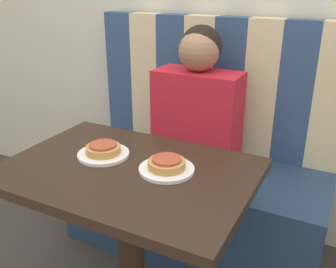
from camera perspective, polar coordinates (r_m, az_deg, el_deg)
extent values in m
cube|color=navy|center=(2.00, 4.04, -10.56)|extent=(1.29, 0.56, 0.49)
cube|color=navy|center=(2.22, -6.77, 9.13)|extent=(0.16, 0.09, 0.68)
cube|color=beige|center=(2.13, -3.11, 8.74)|extent=(0.16, 0.09, 0.68)
cube|color=navy|center=(2.06, 0.82, 8.27)|extent=(0.16, 0.09, 0.68)
cube|color=beige|center=(1.99, 5.01, 7.74)|extent=(0.16, 0.09, 0.68)
cube|color=navy|center=(1.94, 9.44, 7.12)|extent=(0.16, 0.09, 0.68)
cube|color=beige|center=(1.90, 14.08, 6.44)|extent=(0.16, 0.09, 0.68)
cube|color=navy|center=(1.87, 18.88, 5.68)|extent=(0.16, 0.09, 0.68)
cube|color=beige|center=(1.86, 23.76, 4.86)|extent=(0.16, 0.09, 0.68)
cube|color=black|center=(1.30, -6.16, -5.82)|extent=(0.85, 0.60, 0.03)
cylinder|color=black|center=(1.51, -5.56, -18.30)|extent=(0.10, 0.10, 0.70)
cube|color=red|center=(1.79, 4.44, 2.33)|extent=(0.40, 0.19, 0.46)
sphere|color=#9E7051|center=(1.71, 4.76, 12.54)|extent=(0.19, 0.19, 0.19)
sphere|color=black|center=(1.73, 5.08, 13.19)|extent=(0.19, 0.19, 0.19)
cylinder|color=white|center=(1.39, -9.80, -3.06)|extent=(0.19, 0.19, 0.01)
cylinder|color=white|center=(1.26, -0.21, -5.40)|extent=(0.19, 0.19, 0.01)
cylinder|color=#C68E47|center=(1.38, -9.85, -2.34)|extent=(0.13, 0.13, 0.03)
cylinder|color=#AD472D|center=(1.37, -9.90, -1.66)|extent=(0.10, 0.10, 0.01)
cylinder|color=#C68E47|center=(1.25, -0.21, -4.62)|extent=(0.13, 0.13, 0.03)
cylinder|color=#AD472D|center=(1.24, -0.21, -3.89)|extent=(0.10, 0.10, 0.01)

